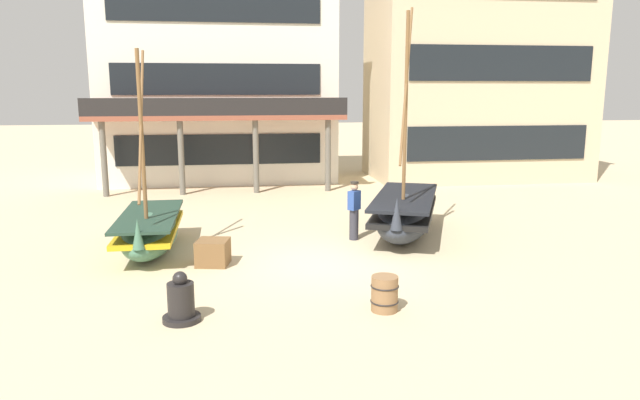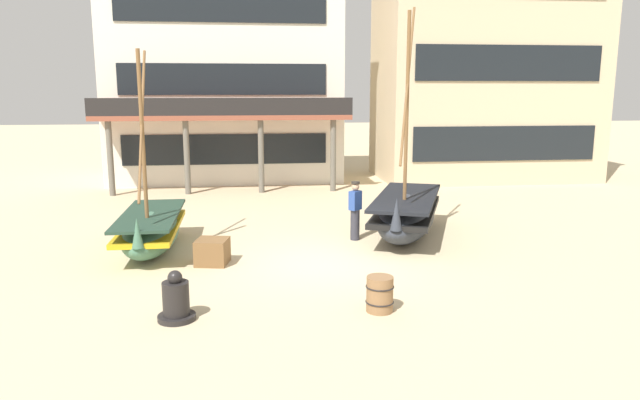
{
  "view_description": "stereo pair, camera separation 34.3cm",
  "coord_description": "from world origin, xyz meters",
  "px_view_note": "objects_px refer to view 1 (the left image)",
  "views": [
    {
      "loc": [
        -2.17,
        -13.83,
        4.26
      ],
      "look_at": [
        0.0,
        1.0,
        1.4
      ],
      "focal_mm": 32.83,
      "sensor_mm": 36.0,
      "label": 1
    },
    {
      "loc": [
        -1.83,
        -13.88,
        4.26
      ],
      "look_at": [
        0.0,
        1.0,
        1.4
      ],
      "focal_mm": 32.83,
      "sensor_mm": 36.0,
      "label": 2
    }
  ],
  "objects_px": {
    "capstan_winch": "(181,302)",
    "fishing_boat_near_left": "(405,213)",
    "fishing_boat_centre_large": "(150,231)",
    "harbor_building_annex": "(477,66)",
    "cargo_crate": "(213,252)",
    "fisherman_by_hull": "(354,211)",
    "wooden_barrel": "(385,294)",
    "harbor_building_main": "(219,80)"
  },
  "relations": [
    {
      "from": "capstan_winch",
      "to": "fishing_boat_near_left",
      "type": "bearing_deg",
      "value": 43.51
    },
    {
      "from": "fishing_boat_centre_large",
      "to": "harbor_building_annex",
      "type": "distance_m",
      "value": 18.7
    },
    {
      "from": "capstan_winch",
      "to": "cargo_crate",
      "type": "bearing_deg",
      "value": 82.49
    },
    {
      "from": "fishing_boat_centre_large",
      "to": "fishing_boat_near_left",
      "type": "bearing_deg",
      "value": 5.58
    },
    {
      "from": "fisherman_by_hull",
      "to": "cargo_crate",
      "type": "bearing_deg",
      "value": -154.23
    },
    {
      "from": "fishing_boat_centre_large",
      "to": "fisherman_by_hull",
      "type": "xyz_separation_m",
      "value": [
        5.59,
        0.48,
        0.26
      ]
    },
    {
      "from": "fishing_boat_centre_large",
      "to": "fisherman_by_hull",
      "type": "bearing_deg",
      "value": 4.92
    },
    {
      "from": "wooden_barrel",
      "to": "harbor_building_annex",
      "type": "height_order",
      "value": "harbor_building_annex"
    },
    {
      "from": "fishing_boat_near_left",
      "to": "capstan_winch",
      "type": "distance_m",
      "value": 8.18
    },
    {
      "from": "fishing_boat_centre_large",
      "to": "harbor_building_main",
      "type": "distance_m",
      "value": 13.75
    },
    {
      "from": "fisherman_by_hull",
      "to": "fishing_boat_centre_large",
      "type": "bearing_deg",
      "value": -175.08
    },
    {
      "from": "cargo_crate",
      "to": "harbor_building_annex",
      "type": "distance_m",
      "value": 18.54
    },
    {
      "from": "cargo_crate",
      "to": "capstan_winch",
      "type": "bearing_deg",
      "value": -97.51
    },
    {
      "from": "fishing_boat_near_left",
      "to": "wooden_barrel",
      "type": "relative_size",
      "value": 9.33
    },
    {
      "from": "capstan_winch",
      "to": "harbor_building_main",
      "type": "bearing_deg",
      "value": 88.68
    },
    {
      "from": "harbor_building_annex",
      "to": "harbor_building_main",
      "type": "bearing_deg",
      "value": 173.62
    },
    {
      "from": "fisherman_by_hull",
      "to": "wooden_barrel",
      "type": "relative_size",
      "value": 2.41
    },
    {
      "from": "wooden_barrel",
      "to": "capstan_winch",
      "type": "bearing_deg",
      "value": 179.37
    },
    {
      "from": "fisherman_by_hull",
      "to": "harbor_building_main",
      "type": "bearing_deg",
      "value": 107.52
    },
    {
      "from": "wooden_barrel",
      "to": "harbor_building_annex",
      "type": "relative_size",
      "value": 0.07
    },
    {
      "from": "fisherman_by_hull",
      "to": "harbor_building_main",
      "type": "relative_size",
      "value": 0.15
    },
    {
      "from": "cargo_crate",
      "to": "fishing_boat_near_left",
      "type": "bearing_deg",
      "value": 21.06
    },
    {
      "from": "cargo_crate",
      "to": "harbor_building_annex",
      "type": "relative_size",
      "value": 0.07
    },
    {
      "from": "fisherman_by_hull",
      "to": "fishing_boat_near_left",
      "type": "bearing_deg",
      "value": 7.95
    },
    {
      "from": "harbor_building_annex",
      "to": "wooden_barrel",
      "type": "bearing_deg",
      "value": -117.69
    },
    {
      "from": "fishing_boat_near_left",
      "to": "fisherman_by_hull",
      "type": "height_order",
      "value": "fishing_boat_near_left"
    },
    {
      "from": "wooden_barrel",
      "to": "harbor_building_main",
      "type": "height_order",
      "value": "harbor_building_main"
    },
    {
      "from": "fisherman_by_hull",
      "to": "harbor_building_main",
      "type": "xyz_separation_m",
      "value": [
        -3.96,
        12.56,
        3.82
      ]
    },
    {
      "from": "fishing_boat_near_left",
      "to": "capstan_winch",
      "type": "height_order",
      "value": "fishing_boat_near_left"
    },
    {
      "from": "capstan_winch",
      "to": "harbor_building_main",
      "type": "xyz_separation_m",
      "value": [
        0.41,
        17.97,
        4.28
      ]
    },
    {
      "from": "fishing_boat_near_left",
      "to": "wooden_barrel",
      "type": "xyz_separation_m",
      "value": [
        -2.06,
        -5.67,
        -0.33
      ]
    },
    {
      "from": "fishing_boat_centre_large",
      "to": "harbor_building_main",
      "type": "xyz_separation_m",
      "value": [
        1.63,
        13.04,
        4.07
      ]
    },
    {
      "from": "harbor_building_annex",
      "to": "cargo_crate",
      "type": "bearing_deg",
      "value": -132.87
    },
    {
      "from": "capstan_winch",
      "to": "harbor_building_annex",
      "type": "distance_m",
      "value": 21.43
    },
    {
      "from": "capstan_winch",
      "to": "cargo_crate",
      "type": "distance_m",
      "value": 3.56
    },
    {
      "from": "fisherman_by_hull",
      "to": "cargo_crate",
      "type": "distance_m",
      "value": 4.38
    },
    {
      "from": "fisherman_by_hull",
      "to": "capstan_winch",
      "type": "bearing_deg",
      "value": -128.96
    },
    {
      "from": "cargo_crate",
      "to": "harbor_building_annex",
      "type": "bearing_deg",
      "value": 47.13
    },
    {
      "from": "capstan_winch",
      "to": "wooden_barrel",
      "type": "height_order",
      "value": "capstan_winch"
    },
    {
      "from": "cargo_crate",
      "to": "harbor_building_main",
      "type": "distance_m",
      "value": 15.08
    },
    {
      "from": "wooden_barrel",
      "to": "cargo_crate",
      "type": "distance_m",
      "value": 4.93
    },
    {
      "from": "fishing_boat_centre_large",
      "to": "wooden_barrel",
      "type": "distance_m",
      "value": 7.12
    }
  ]
}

